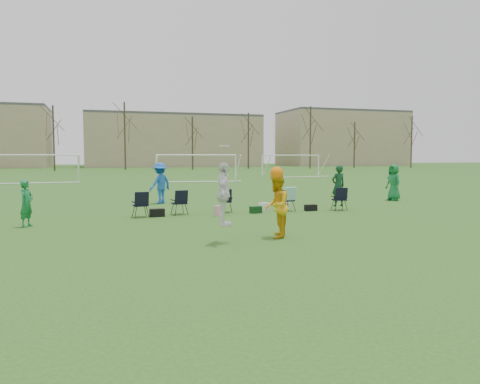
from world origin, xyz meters
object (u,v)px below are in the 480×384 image
object	(u,v)px
fielder_green_near	(26,203)
goal_right	(291,160)
center_contest	(257,201)
fielder_green_far	(394,182)
goal_left	(34,160)
fielder_blue	(160,183)
goal_mid	(197,160)

from	to	relation	value
fielder_green_near	goal_right	bearing A→B (deg)	-8.07
center_contest	fielder_green_near	bearing A→B (deg)	145.19
goal_right	fielder_green_near	bearing A→B (deg)	-134.04
fielder_green_far	goal_right	world-z (taller)	goal_right
center_contest	goal_left	bearing A→B (deg)	106.18
goal_left	goal_right	bearing A→B (deg)	3.75
fielder_green_far	center_contest	xyz separation A→B (m)	(-10.52, -8.69, 0.13)
fielder_blue	goal_left	size ratio (longest dim) A/B	0.27
fielder_green_far	goal_right	distance (m)	28.13
goal_right	fielder_blue	bearing A→B (deg)	-133.16
fielder_green_near	goal_left	bearing A→B (deg)	34.04
center_contest	goal_left	world-z (taller)	center_contest
goal_left	goal_right	size ratio (longest dim) A/B	1.01
fielder_green_near	goal_mid	distance (m)	27.99
fielder_green_near	fielder_green_far	distance (m)	17.43
goal_mid	goal_right	distance (m)	13.42
fielder_blue	center_contest	world-z (taller)	center_contest
goal_left	center_contest	bearing A→B (deg)	-78.82
fielder_green_near	goal_left	world-z (taller)	goal_left
fielder_green_near	fielder_blue	xyz separation A→B (m)	(5.13, 6.25, 0.22)
fielder_green_near	fielder_blue	bearing A→B (deg)	-11.42
center_contest	goal_mid	xyz separation A→B (m)	(4.68, 30.12, 0.85)
fielder_green_far	goal_left	xyz separation A→B (m)	(-19.84, 23.43, 0.98)
fielder_blue	fielder_green_far	size ratio (longest dim) A/B	1.05
fielder_blue	fielder_green_far	distance (m)	11.93
fielder_green_near	goal_mid	bearing A→B (deg)	4.68
fielder_blue	goal_left	xyz separation A→B (m)	(-8.08, 21.44, 0.93)
fielder_blue	fielder_green_far	world-z (taller)	fielder_blue
fielder_blue	goal_left	distance (m)	22.93
fielder_blue	goal_mid	distance (m)	20.34
fielder_green_near	goal_right	world-z (taller)	goal_right
center_contest	goal_mid	bearing A→B (deg)	81.17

